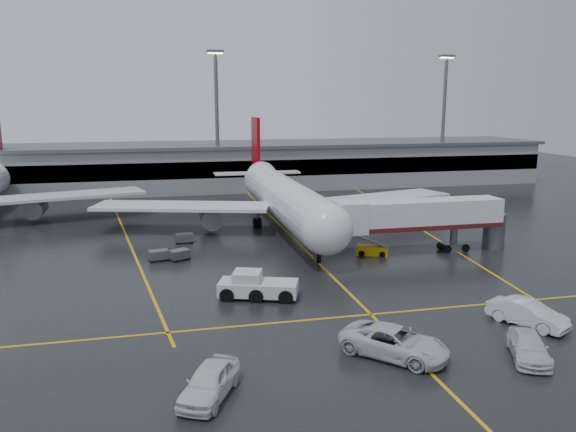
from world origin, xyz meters
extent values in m
plane|color=black|center=(0.00, 0.00, 0.00)|extent=(220.00, 220.00, 0.00)
cube|color=gold|center=(0.00, 0.00, 0.01)|extent=(0.25, 90.00, 0.02)
cube|color=gold|center=(0.00, -22.00, 0.01)|extent=(60.00, 0.25, 0.02)
cube|color=gold|center=(-20.00, 10.00, 0.01)|extent=(9.99, 69.35, 0.02)
cube|color=gold|center=(18.00, 10.00, 0.01)|extent=(7.57, 69.64, 0.02)
cube|color=gray|center=(0.00, 48.00, 4.00)|extent=(120.00, 18.00, 8.00)
cube|color=black|center=(0.00, 39.20, 4.50)|extent=(120.00, 0.40, 3.00)
cube|color=#595B60|center=(0.00, 48.00, 8.30)|extent=(122.00, 19.00, 0.60)
cylinder|color=#595B60|center=(-5.00, 42.00, 12.50)|extent=(0.70, 0.70, 25.00)
cube|color=#595B60|center=(-5.00, 42.00, 25.20)|extent=(3.00, 1.20, 0.50)
cube|color=#FFE5B2|center=(-5.00, 42.00, 24.90)|extent=(2.60, 0.90, 0.20)
cylinder|color=#595B60|center=(40.00, 42.00, 12.50)|extent=(0.70, 0.70, 25.00)
cube|color=#595B60|center=(40.00, 42.00, 25.20)|extent=(3.00, 1.20, 0.50)
cube|color=#FFE5B2|center=(40.00, 42.00, 24.90)|extent=(2.60, 0.90, 0.20)
cylinder|color=silver|center=(0.00, 8.00, 4.20)|extent=(5.20, 36.00, 5.20)
sphere|color=silver|center=(0.00, -10.00, 4.20)|extent=(5.20, 5.20, 5.20)
cone|color=silver|center=(0.00, 29.00, 4.80)|extent=(4.94, 8.00, 4.94)
cube|color=maroon|center=(0.00, 30.00, 9.70)|extent=(0.50, 5.50, 8.50)
cube|color=silver|center=(0.00, 29.00, 5.00)|extent=(14.00, 3.00, 0.25)
cube|color=silver|center=(-13.00, 10.00, 3.40)|extent=(22.80, 11.83, 0.40)
cube|color=silver|center=(13.00, 10.00, 3.40)|extent=(22.80, 11.83, 0.40)
cylinder|color=#595B60|center=(-9.50, 9.00, 2.00)|extent=(2.60, 4.50, 2.60)
cylinder|color=#595B60|center=(9.50, 9.00, 2.00)|extent=(2.60, 4.50, 2.60)
cylinder|color=#595B60|center=(0.00, -7.00, 1.00)|extent=(0.56, 0.56, 2.00)
cylinder|color=#595B60|center=(-3.20, 11.00, 1.00)|extent=(0.56, 0.56, 2.00)
cylinder|color=#595B60|center=(3.20, 11.00, 1.00)|extent=(0.56, 0.56, 2.00)
cylinder|color=black|center=(0.00, -7.00, 0.45)|extent=(0.40, 1.10, 1.10)
cylinder|color=black|center=(-3.20, 11.00, 0.55)|extent=(1.00, 1.40, 1.40)
cylinder|color=black|center=(3.20, 11.00, 0.55)|extent=(1.00, 1.40, 1.40)
cube|color=silver|center=(-29.00, 22.00, 3.40)|extent=(22.80, 11.83, 0.40)
cylinder|color=#595B60|center=(-32.50, 21.00, 2.00)|extent=(2.60, 4.50, 2.60)
cube|color=silver|center=(12.00, -6.00, 4.40)|extent=(18.00, 3.20, 3.00)
cube|color=#4C1216|center=(12.00, -6.00, 3.10)|extent=(18.00, 3.30, 0.50)
cube|color=silver|center=(3.80, -6.00, 4.40)|extent=(3.00, 3.40, 3.30)
cylinder|color=#595B60|center=(16.00, -6.00, 1.50)|extent=(0.80, 0.80, 3.00)
cube|color=#595B60|center=(16.00, -6.00, 0.45)|extent=(2.60, 1.60, 0.90)
cylinder|color=#595B60|center=(21.00, -6.00, 2.00)|extent=(2.40, 2.40, 4.00)
cylinder|color=black|center=(14.90, -6.00, 0.45)|extent=(0.90, 1.80, 0.90)
cylinder|color=black|center=(17.10, -6.00, 0.45)|extent=(0.90, 1.80, 0.90)
cube|color=silver|center=(-7.86, -16.16, 0.85)|extent=(7.11, 4.62, 1.13)
cube|color=silver|center=(-8.76, -15.85, 1.79)|extent=(2.87, 2.87, 0.94)
cube|color=black|center=(-8.76, -15.85, 1.79)|extent=(2.59, 2.59, 0.85)
cylinder|color=black|center=(-10.19, -15.37, 0.52)|extent=(2.07, 3.08, 1.23)
cylinder|color=black|center=(-7.86, -16.16, 0.52)|extent=(2.07, 3.08, 1.23)
cylinder|color=black|center=(-5.54, -16.94, 0.52)|extent=(2.07, 3.08, 1.23)
cube|color=#C49B0A|center=(6.59, -5.57, 0.51)|extent=(3.60, 2.65, 1.02)
cube|color=#595B60|center=(6.59, -5.57, 1.48)|extent=(3.26, 2.10, 1.16)
cylinder|color=black|center=(5.58, -5.10, 0.28)|extent=(1.24, 1.70, 0.65)
cylinder|color=black|center=(7.59, -6.03, 0.28)|extent=(1.24, 1.70, 0.65)
imported|color=silver|center=(-1.23, -29.23, 0.98)|extent=(7.26, 7.34, 1.96)
imported|color=silver|center=(7.10, -31.38, 0.77)|extent=(4.21, 5.76, 1.55)
imported|color=silver|center=(10.45, -26.65, 0.95)|extent=(4.48, 6.01, 1.89)
imported|color=silver|center=(-13.39, -31.65, 0.92)|extent=(4.41, 5.82, 1.85)
cube|color=#595B60|center=(-13.94, -2.95, 0.65)|extent=(2.38, 2.09, 0.90)
cylinder|color=black|center=(-14.41, -3.77, 0.18)|extent=(0.40, 0.20, 0.40)
cylinder|color=black|center=(-13.00, -3.01, 0.18)|extent=(0.40, 0.20, 0.40)
cylinder|color=black|center=(-14.88, -2.89, 0.18)|extent=(0.40, 0.20, 0.40)
cylinder|color=black|center=(-13.47, -2.13, 0.18)|extent=(0.40, 0.20, 0.40)
cube|color=#595B60|center=(-16.04, -2.63, 0.65)|extent=(2.22, 1.67, 0.90)
cylinder|color=black|center=(-16.73, -3.27, 0.18)|extent=(0.40, 0.20, 0.40)
cylinder|color=black|center=(-15.16, -2.96, 0.18)|extent=(0.40, 0.20, 0.40)
cylinder|color=black|center=(-16.93, -2.29, 0.18)|extent=(0.40, 0.20, 0.40)
cylinder|color=black|center=(-15.36, -1.98, 0.18)|extent=(0.40, 0.20, 0.40)
cube|color=#595B60|center=(-13.06, 4.43, 0.65)|extent=(2.09, 1.45, 0.90)
cylinder|color=black|center=(-13.82, 3.87, 0.18)|extent=(0.40, 0.20, 0.40)
cylinder|color=black|center=(-12.23, 3.99, 0.18)|extent=(0.40, 0.20, 0.40)
cylinder|color=black|center=(-13.90, 4.86, 0.18)|extent=(0.40, 0.20, 0.40)
cylinder|color=black|center=(-12.31, 4.99, 0.18)|extent=(0.40, 0.20, 0.40)
camera|label=1|loc=(-15.60, -60.54, 16.16)|focal=34.78mm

